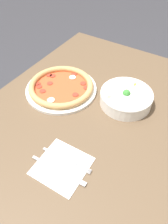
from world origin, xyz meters
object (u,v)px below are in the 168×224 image
Objects in this scene: bowl at (126,97)px; pizza at (61,87)px; knife at (56,169)px; fork at (66,160)px.

pizza is at bearing -75.12° from bowl.
bowl is at bearing 79.15° from knife.
knife is (0.04, -0.01, -0.00)m from fork.
pizza is 0.36m from fork.
bowl is (-0.07, 0.27, 0.02)m from pizza.
pizza is at bearing 120.90° from knife.
bowl is 0.41m from knife.
fork is 0.04m from knife.
fork is at bearing 38.46° from pizza.
bowl is 0.36m from fork.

